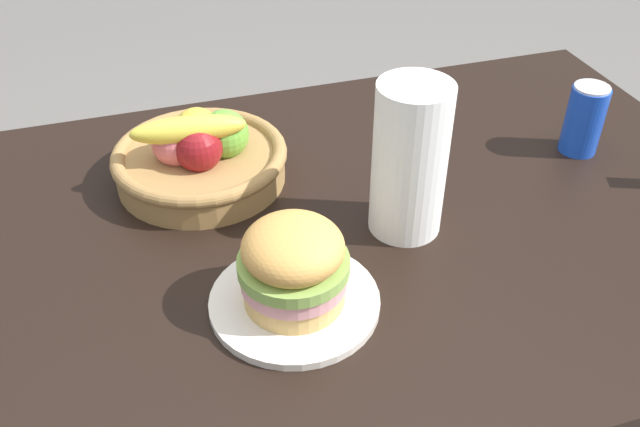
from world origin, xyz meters
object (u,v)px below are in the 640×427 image
plate (295,302)px  sandwich (293,264)px  soda_can (584,119)px  paper_towel_roll (410,160)px  fruit_basket (200,155)px

plate → sandwich: (-0.00, 0.00, 0.07)m
soda_can → sandwich: bearing=-159.1°
plate → paper_towel_roll: 0.26m
plate → sandwich: 0.07m
paper_towel_roll → plate: bearing=-150.9°
soda_can → fruit_basket: size_ratio=0.43×
soda_can → fruit_basket: (-0.66, 0.11, -0.01)m
paper_towel_roll → fruit_basket: bearing=141.6°
sandwich → soda_can: (0.59, 0.23, -0.01)m
sandwich → fruit_basket: bearing=101.4°
soda_can → paper_towel_roll: (-0.38, -0.11, 0.06)m
sandwich → paper_towel_roll: size_ratio=0.61×
plate → fruit_basket: 0.34m
plate → soda_can: bearing=20.9°
fruit_basket → paper_towel_roll: bearing=-38.4°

